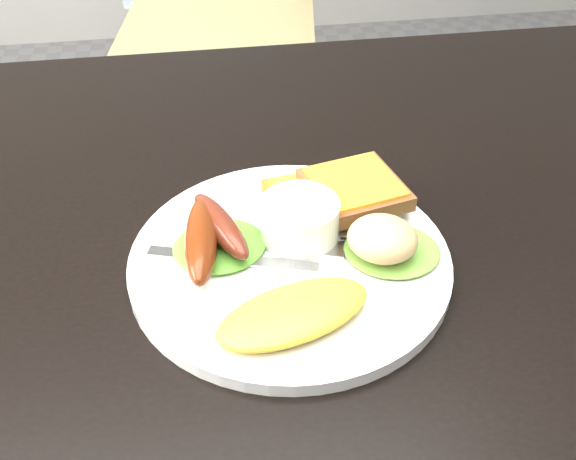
% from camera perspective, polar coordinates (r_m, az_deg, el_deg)
% --- Properties ---
extents(dining_table, '(1.20, 0.80, 0.04)m').
position_cam_1_polar(dining_table, '(0.63, 3.38, -1.09)').
color(dining_table, black).
rests_on(dining_table, ground).
extents(dining_chair, '(0.54, 0.54, 0.06)m').
position_cam_1_polar(dining_chair, '(1.74, -5.93, 15.84)').
color(dining_chair, tan).
rests_on(dining_chair, ground).
extents(plate, '(0.27, 0.27, 0.01)m').
position_cam_1_polar(plate, '(0.58, 0.15, -2.62)').
color(plate, white).
rests_on(plate, dining_table).
extents(lettuce_left, '(0.10, 0.09, 0.01)m').
position_cam_1_polar(lettuce_left, '(0.58, -5.81, -1.34)').
color(lettuce_left, '#2D961E').
rests_on(lettuce_left, plate).
extents(lettuce_right, '(0.09, 0.09, 0.01)m').
position_cam_1_polar(lettuce_right, '(0.58, 8.78, -1.69)').
color(lettuce_right, '#5A9134').
rests_on(lettuce_right, plate).
extents(omelette, '(0.14, 0.10, 0.02)m').
position_cam_1_polar(omelette, '(0.51, 0.46, -7.06)').
color(omelette, '#EFBB44').
rests_on(omelette, plate).
extents(sausage_a, '(0.04, 0.11, 0.03)m').
position_cam_1_polar(sausage_a, '(0.56, -7.37, -0.74)').
color(sausage_a, '#642B0C').
rests_on(sausage_a, lettuce_left).
extents(sausage_b, '(0.06, 0.10, 0.02)m').
position_cam_1_polar(sausage_b, '(0.57, -5.76, 0.40)').
color(sausage_b, brown).
rests_on(sausage_b, lettuce_left).
extents(ramekin, '(0.09, 0.09, 0.04)m').
position_cam_1_polar(ramekin, '(0.58, 1.00, 0.72)').
color(ramekin, white).
rests_on(ramekin, plate).
extents(toast_a, '(0.09, 0.09, 0.01)m').
position_cam_1_polar(toast_a, '(0.62, 2.25, 2.39)').
color(toast_a, '#964421').
rests_on(toast_a, plate).
extents(toast_b, '(0.10, 0.10, 0.01)m').
position_cam_1_polar(toast_b, '(0.62, 5.64, 3.43)').
color(toast_b, brown).
rests_on(toast_b, toast_a).
extents(potato_salad, '(0.08, 0.07, 0.03)m').
position_cam_1_polar(potato_salad, '(0.56, 8.01, -0.72)').
color(potato_salad, beige).
rests_on(potato_salad, lettuce_right).
extents(fork, '(0.14, 0.06, 0.00)m').
position_cam_1_polar(fork, '(0.57, -4.74, -2.53)').
color(fork, '#ADAFB7').
rests_on(fork, plate).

